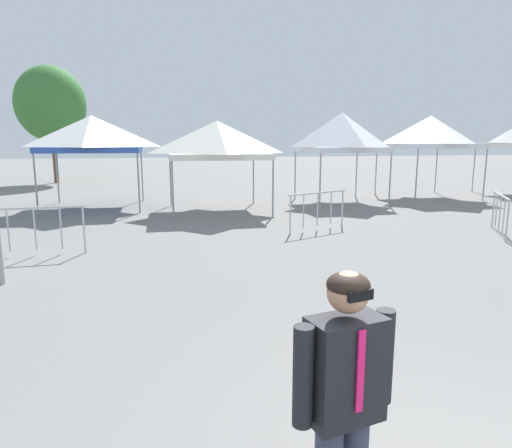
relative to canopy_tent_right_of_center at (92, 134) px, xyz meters
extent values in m
cylinder|color=#9E9EA3|center=(-1.69, -1.62, -1.60)|extent=(0.06, 0.06, 2.27)
cylinder|color=#9E9EA3|center=(1.62, -1.69, -1.60)|extent=(0.06, 0.06, 2.27)
cylinder|color=#9E9EA3|center=(-1.62, 1.69, -1.60)|extent=(0.06, 0.06, 2.27)
cylinder|color=#9E9EA3|center=(1.69, 1.62, -1.60)|extent=(0.06, 0.06, 2.27)
pyramid|color=white|center=(0.00, 0.00, 0.10)|extent=(3.54, 3.54, 1.13)
cube|color=#3359B2|center=(0.00, 0.00, -0.56)|extent=(3.51, 3.51, 0.20)
cylinder|color=#9E9EA3|center=(2.69, -3.43, -1.70)|extent=(0.06, 0.06, 2.06)
cylinder|color=#9E9EA3|center=(5.94, -3.51, -1.70)|extent=(0.06, 0.06, 2.06)
cylinder|color=#9E9EA3|center=(2.77, -0.18, -1.70)|extent=(0.06, 0.06, 2.06)
cylinder|color=#9E9EA3|center=(6.02, -0.26, -1.70)|extent=(0.06, 0.06, 2.06)
pyramid|color=white|center=(4.36, -1.85, -0.12)|extent=(3.50, 3.50, 1.11)
cube|color=white|center=(4.36, -1.85, -0.77)|extent=(3.47, 3.47, 0.20)
cylinder|color=#9E9EA3|center=(8.15, -2.06, -1.61)|extent=(0.06, 0.06, 2.24)
cylinder|color=#9E9EA3|center=(11.04, -2.04, -1.61)|extent=(0.06, 0.06, 2.24)
cylinder|color=#9E9EA3|center=(8.13, 0.83, -1.61)|extent=(0.06, 0.06, 2.24)
cylinder|color=#9E9EA3|center=(11.02, 0.85, -1.61)|extent=(0.06, 0.06, 2.24)
pyramid|color=white|center=(9.58, -0.60, 0.19)|extent=(3.06, 3.06, 1.36)
cube|color=white|center=(9.58, -0.60, -0.59)|extent=(3.03, 3.03, 0.20)
cylinder|color=#9E9EA3|center=(12.40, -1.69, -1.55)|extent=(0.06, 0.06, 2.37)
cylinder|color=#9E9EA3|center=(15.64, -1.63, -1.55)|extent=(0.06, 0.06, 2.37)
cylinder|color=#9E9EA3|center=(12.35, 1.55, -1.55)|extent=(0.06, 0.06, 2.37)
cylinder|color=#9E9EA3|center=(15.59, 1.61, -1.55)|extent=(0.06, 0.06, 2.37)
pyramid|color=white|center=(13.99, -0.04, 0.24)|extent=(3.46, 3.46, 1.20)
cube|color=white|center=(13.99, -0.04, -0.46)|extent=(3.43, 3.43, 0.20)
cylinder|color=#9E9EA3|center=(17.73, 1.64, -1.53)|extent=(0.06, 0.06, 2.40)
cube|color=black|center=(3.03, -15.60, -1.51)|extent=(0.46, 0.32, 0.60)
cylinder|color=black|center=(2.76, -15.65, -1.49)|extent=(0.11, 0.11, 0.56)
cylinder|color=black|center=(3.29, -15.54, -1.49)|extent=(0.11, 0.11, 0.56)
sphere|color=tan|center=(3.03, -15.60, -1.07)|extent=(0.23, 0.23, 0.23)
ellipsoid|color=black|center=(3.03, -15.60, -1.03)|extent=(0.23, 0.23, 0.14)
cube|color=black|center=(3.05, -15.70, -1.05)|extent=(0.15, 0.05, 0.06)
cube|color=#E51966|center=(3.05, -15.73, -1.46)|extent=(0.05, 0.02, 0.46)
cylinder|color=brown|center=(-3.51, 11.48, -1.21)|extent=(0.28, 0.28, 3.04)
ellipsoid|color=#387233|center=(-3.51, 11.48, 1.90)|extent=(3.98, 3.98, 4.38)
cylinder|color=#B7BABF|center=(11.08, -7.70, -1.68)|extent=(1.15, 1.81, 0.05)
cylinder|color=#B7BABF|center=(11.61, -6.85, -2.21)|extent=(0.04, 0.04, 1.05)
cylinder|color=#B7BABF|center=(10.55, -8.55, -2.21)|extent=(0.04, 0.04, 1.05)
cylinder|color=#B7BABF|center=(11.36, -7.26, -2.15)|extent=(0.04, 0.04, 0.92)
cylinder|color=#B7BABF|center=(11.08, -7.70, -2.15)|extent=(0.04, 0.04, 0.92)
cylinder|color=#B7BABF|center=(10.80, -8.15, -2.15)|extent=(0.04, 0.04, 0.92)
cylinder|color=#B7BABF|center=(-0.46, -7.33, -1.68)|extent=(2.10, 0.10, 0.05)
cylinder|color=#B7BABF|center=(0.53, -7.31, -2.21)|extent=(0.04, 0.04, 1.05)
cylinder|color=#B7BABF|center=(0.06, -7.32, -2.15)|extent=(0.04, 0.04, 0.92)
cylinder|color=#B7BABF|center=(-0.46, -7.33, -2.15)|extent=(0.04, 0.04, 0.92)
cylinder|color=#B7BABF|center=(-0.99, -7.35, -2.15)|extent=(0.04, 0.04, 0.92)
cylinder|color=#B7BABF|center=(6.55, -6.01, -1.68)|extent=(1.96, 0.85, 0.05)
cylinder|color=#B7BABF|center=(7.48, -5.63, -2.21)|extent=(0.04, 0.04, 1.05)
cylinder|color=#B7BABF|center=(5.63, -6.39, -2.21)|extent=(0.04, 0.04, 1.05)
cylinder|color=#B7BABF|center=(7.04, -5.81, -2.15)|extent=(0.04, 0.04, 0.92)
cylinder|color=#B7BABF|center=(6.55, -6.01, -2.15)|extent=(0.04, 0.04, 0.92)
cylinder|color=#B7BABF|center=(6.07, -6.21, -2.15)|extent=(0.04, 0.04, 0.92)
cone|color=orange|center=(3.96, -13.20, -2.49)|extent=(0.32, 0.32, 0.48)
camera|label=1|loc=(2.03, -17.71, -0.28)|focal=31.45mm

